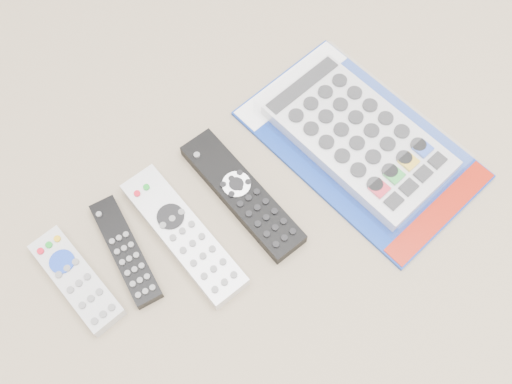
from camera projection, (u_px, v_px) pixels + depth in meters
remote_small_grey at (77, 280)px, 0.73m from camera, size 0.06×0.16×0.02m
remote_slim_black at (126, 251)px, 0.75m from camera, size 0.06×0.16×0.02m
remote_silver_dvd at (184, 234)px, 0.76m from camera, size 0.06×0.22×0.02m
remote_large_black at (242, 194)px, 0.78m from camera, size 0.06×0.22×0.02m
jumbo_remote_packaged at (359, 136)px, 0.81m from camera, size 0.23×0.35×0.04m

